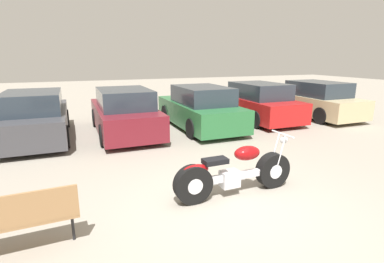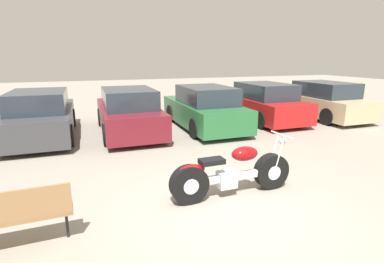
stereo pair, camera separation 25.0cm
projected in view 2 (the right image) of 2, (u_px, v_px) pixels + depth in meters
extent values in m
plane|color=gray|center=(229.00, 209.00, 5.02)|extent=(60.00, 60.00, 0.00)
cylinder|color=black|center=(271.00, 171.00, 5.77)|extent=(0.69, 0.22, 0.69)
cylinder|color=silver|center=(271.00, 171.00, 5.77)|extent=(0.28, 0.23, 0.27)
cylinder|color=black|center=(189.00, 184.00, 5.17)|extent=(0.69, 0.22, 0.69)
cylinder|color=silver|center=(189.00, 184.00, 5.17)|extent=(0.28, 0.23, 0.27)
cube|color=silver|center=(232.00, 177.00, 5.47)|extent=(1.30, 0.15, 0.12)
cube|color=silver|center=(227.00, 179.00, 5.44)|extent=(0.35, 0.25, 0.30)
ellipsoid|color=maroon|center=(245.00, 154.00, 5.45)|extent=(0.53, 0.32, 0.26)
cube|color=black|center=(212.00, 161.00, 5.23)|extent=(0.45, 0.25, 0.09)
ellipsoid|color=maroon|center=(192.00, 170.00, 5.13)|extent=(0.49, 0.21, 0.20)
cylinder|color=silver|center=(279.00, 155.00, 5.64)|extent=(0.22, 0.04, 0.72)
cylinder|color=silver|center=(273.00, 152.00, 5.80)|extent=(0.22, 0.04, 0.72)
cylinder|color=silver|center=(282.00, 135.00, 5.66)|extent=(0.05, 0.62, 0.03)
sphere|color=silver|center=(283.00, 141.00, 5.71)|extent=(0.15, 0.15, 0.15)
cylinder|color=silver|center=(212.00, 184.00, 5.50)|extent=(1.30, 0.12, 0.08)
cube|color=#3D3D42|center=(42.00, 121.00, 9.40)|extent=(1.77, 4.43, 0.76)
cube|color=#28333D|center=(38.00, 101.00, 8.99)|extent=(1.56, 2.30, 0.59)
cylinder|color=black|center=(22.00, 121.00, 10.43)|extent=(0.20, 0.64, 0.64)
cylinder|color=black|center=(72.00, 118.00, 10.97)|extent=(0.20, 0.64, 0.64)
cylinder|color=black|center=(3.00, 141.00, 7.92)|extent=(0.20, 0.64, 0.64)
cylinder|color=black|center=(69.00, 136.00, 8.46)|extent=(0.20, 0.64, 0.64)
cube|color=maroon|center=(128.00, 117.00, 10.04)|extent=(1.77, 4.43, 0.76)
cube|color=#28333D|center=(129.00, 98.00, 9.64)|extent=(1.56, 2.30, 0.59)
cylinder|color=black|center=(101.00, 117.00, 11.08)|extent=(0.20, 0.64, 0.64)
cylinder|color=black|center=(145.00, 114.00, 11.62)|extent=(0.20, 0.64, 0.64)
cylinder|color=black|center=(107.00, 135.00, 8.57)|extent=(0.20, 0.64, 0.64)
cylinder|color=black|center=(163.00, 130.00, 9.11)|extent=(0.20, 0.64, 0.64)
cube|color=#286B38|center=(203.00, 113.00, 10.77)|extent=(1.77, 4.43, 0.76)
cube|color=#28333D|center=(206.00, 95.00, 10.36)|extent=(1.56, 2.30, 0.59)
cylinder|color=black|center=(171.00, 113.00, 11.81)|extent=(0.20, 0.64, 0.64)
cylinder|color=black|center=(209.00, 111.00, 12.35)|extent=(0.20, 0.64, 0.64)
cylinder|color=black|center=(195.00, 129.00, 9.30)|extent=(0.20, 0.64, 0.64)
cylinder|color=black|center=(242.00, 125.00, 9.84)|extent=(0.20, 0.64, 0.64)
cube|color=red|center=(260.00, 107.00, 12.03)|extent=(1.77, 4.43, 0.76)
cube|color=#28333D|center=(265.00, 91.00, 11.63)|extent=(1.56, 2.30, 0.59)
cylinder|color=black|center=(227.00, 108.00, 13.07)|extent=(0.20, 0.64, 0.64)
cylinder|color=black|center=(259.00, 106.00, 13.61)|extent=(0.20, 0.64, 0.64)
cylinder|color=black|center=(261.00, 120.00, 10.56)|extent=(0.20, 0.64, 0.64)
cylinder|color=black|center=(300.00, 117.00, 11.10)|extent=(0.20, 0.64, 0.64)
cube|color=#C6B284|center=(319.00, 105.00, 12.60)|extent=(1.77, 4.43, 0.76)
cube|color=#28333D|center=(326.00, 89.00, 12.20)|extent=(1.56, 2.30, 0.59)
cylinder|color=black|center=(282.00, 106.00, 13.64)|extent=(0.20, 0.64, 0.64)
cylinder|color=black|center=(312.00, 104.00, 14.18)|extent=(0.20, 0.64, 0.64)
cylinder|color=black|center=(328.00, 117.00, 11.13)|extent=(0.20, 0.64, 0.64)
cylinder|color=black|center=(361.00, 114.00, 11.67)|extent=(0.20, 0.64, 0.64)
cube|color=#997047|center=(8.00, 218.00, 3.90)|extent=(1.61, 0.47, 0.05)
cube|color=#997047|center=(3.00, 209.00, 3.68)|extent=(1.59, 0.11, 0.44)
cylinder|color=black|center=(67.00, 223.00, 4.21)|extent=(0.04, 0.04, 0.45)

